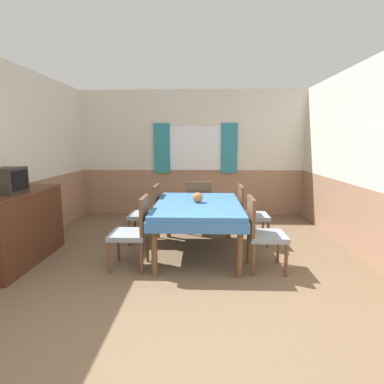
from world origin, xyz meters
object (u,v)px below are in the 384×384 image
Objects in this scene: dining_table at (198,210)px; sideboard at (20,227)px; chair_left_near at (134,230)px; chair_right_near at (261,231)px; chair_right_far at (249,212)px; tv at (9,181)px; vase at (198,197)px; chair_left_far at (148,211)px; chair_head_window at (199,205)px.

dining_table is 1.17× the size of sideboard.
chair_left_near and chair_right_near have the same top height.
dining_table is 1.83× the size of chair_left_near.
chair_right_near is at bearing 0.00° from chair_right_far.
chair_right_far and chair_right_near have the same top height.
tv reaches higher than chair_right_far.
vase is at bearing -56.40° from chair_left_near.
dining_table is 0.92m from chair_right_near.
tv is (-1.50, -0.99, 0.60)m from chair_left_far.
chair_left_far and chair_right_far have the same top height.
vase is (2.27, 0.53, -0.29)m from tv.
chair_right_far is 3.25m from tv.
sideboard reaches higher than chair_left_far.
chair_right_far is 3.15m from sideboard.
chair_head_window is at bearing 90.00° from dining_table.
chair_head_window is at bearing -124.18° from chair_right_far.
sideboard is at bearing -74.01° from chair_right_far.
chair_left_far and chair_right_near have the same top height.
chair_left_far is 1.00× the size of chair_head_window.
chair_right_near is at bearing -32.15° from dining_table.
chair_right_near is 3.03m from sideboard.
chair_left_near is at bearing -90.00° from chair_right_near.
chair_left_near is 2.34× the size of tv.
chair_head_window is 1.00× the size of chair_right_far.
chair_left_near is 1.00× the size of chair_right_near.
chair_left_near is 0.97m from vase.
chair_left_far is 2.34× the size of tv.
chair_right_near is at bearing -33.37° from vase.
chair_right_far reaches higher than vase.
chair_head_window is 0.93m from chair_right_far.
chair_right_far is at bearing -57.85° from chair_left_near.
chair_head_window reaches higher than vase.
dining_table is at bearing -122.15° from chair_left_far.
sideboard is (-2.26, -0.38, -0.15)m from dining_table.
chair_left_far is 0.64× the size of sideboard.
vase is at bearing 97.54° from dining_table.
sideboard reaches higher than chair_right_far.
chair_head_window is 1.03m from vase.
sideboard is (-3.03, 0.10, -0.01)m from chair_right_near.
tv is at bearing -71.99° from chair_right_far.
tv is (-2.27, -1.51, 0.60)m from chair_head_window.
vase is (2.25, 0.41, 0.32)m from sideboard.
chair_right_near is 0.64× the size of sideboard.
chair_head_window is at bearing -152.69° from chair_right_near.
chair_right_far is (0.77, -0.52, 0.00)m from chair_head_window.
vase reaches higher than dining_table.
tv reaches higher than chair_head_window.
sideboard is 2.31m from vase.
chair_right_near is 0.98m from vase.
sideboard is 10.02× the size of vase.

